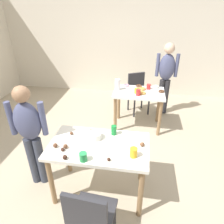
% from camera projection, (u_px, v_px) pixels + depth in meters
% --- Properties ---
extents(ground_plane, '(6.40, 6.40, 0.00)m').
position_uv_depth(ground_plane, '(103.00, 176.00, 2.88)').
color(ground_plane, tan).
extents(wall_back, '(6.40, 0.10, 2.60)m').
position_uv_depth(wall_back, '(127.00, 43.00, 5.03)').
color(wall_back, beige).
rests_on(wall_back, ground_plane).
extents(dining_table_near, '(1.16, 0.68, 0.75)m').
position_uv_depth(dining_table_near, '(99.00, 152.00, 2.37)').
color(dining_table_near, silver).
rests_on(dining_table_near, ground_plane).
extents(dining_table_far, '(0.93, 0.62, 0.75)m').
position_uv_depth(dining_table_far, '(139.00, 98.00, 3.77)').
color(dining_table_far, white).
rests_on(dining_table_far, ground_plane).
extents(chair_near_table, '(0.43, 0.43, 0.87)m').
position_uv_depth(chair_near_table, '(90.00, 216.00, 1.80)').
color(chair_near_table, '#2D2D33').
rests_on(chair_near_table, ground_plane).
extents(chair_far_table, '(0.54, 0.54, 0.87)m').
position_uv_depth(chair_far_table, '(138.00, 91.00, 4.40)').
color(chair_far_table, '#2D2D33').
rests_on(chair_far_table, ground_plane).
extents(person_girl_near, '(0.46, 0.24, 1.41)m').
position_uv_depth(person_girl_near, '(30.00, 131.00, 2.42)').
color(person_girl_near, '#383D4C').
rests_on(person_girl_near, ground_plane).
extents(person_adult_far, '(0.45, 0.22, 1.52)m').
position_uv_depth(person_adult_far, '(166.00, 73.00, 4.13)').
color(person_adult_far, '#28282D').
rests_on(person_adult_far, ground_plane).
extents(mixing_bowl, '(0.17, 0.17, 0.08)m').
position_uv_depth(mixing_bowl, '(94.00, 136.00, 2.40)').
color(mixing_bowl, white).
rests_on(mixing_bowl, dining_table_near).
extents(soda_can, '(0.07, 0.07, 0.12)m').
position_uv_depth(soda_can, '(114.00, 130.00, 2.47)').
color(soda_can, '#198438').
rests_on(soda_can, dining_table_near).
extents(fork_near, '(0.17, 0.02, 0.01)m').
position_uv_depth(fork_near, '(90.00, 150.00, 2.22)').
color(fork_near, silver).
rests_on(fork_near, dining_table_near).
extents(cup_near_0, '(0.08, 0.08, 0.11)m').
position_uv_depth(cup_near_0, '(134.00, 152.00, 2.11)').
color(cup_near_0, yellow).
rests_on(cup_near_0, dining_table_near).
extents(cup_near_1, '(0.08, 0.08, 0.10)m').
position_uv_depth(cup_near_1, '(83.00, 157.00, 2.06)').
color(cup_near_1, green).
rests_on(cup_near_1, dining_table_near).
extents(cake_ball_0, '(0.04, 0.04, 0.04)m').
position_uv_depth(cake_ball_0, '(109.00, 159.00, 2.07)').
color(cake_ball_0, '#3D2319').
rests_on(cake_ball_0, dining_table_near).
extents(cake_ball_1, '(0.04, 0.04, 0.04)m').
position_uv_depth(cake_ball_1, '(71.00, 133.00, 2.48)').
color(cake_ball_1, brown).
rests_on(cake_ball_1, dining_table_near).
extents(cake_ball_2, '(0.05, 0.05, 0.05)m').
position_uv_depth(cake_ball_2, '(92.00, 130.00, 2.53)').
color(cake_ball_2, brown).
rests_on(cake_ball_2, dining_table_near).
extents(cake_ball_3, '(0.05, 0.05, 0.05)m').
position_uv_depth(cake_ball_3, '(65.00, 157.00, 2.09)').
color(cake_ball_3, '#3D2319').
rests_on(cake_ball_3, dining_table_near).
extents(cake_ball_4, '(0.05, 0.05, 0.05)m').
position_uv_depth(cake_ball_4, '(55.00, 145.00, 2.26)').
color(cake_ball_4, brown).
rests_on(cake_ball_4, dining_table_near).
extents(cake_ball_5, '(0.05, 0.05, 0.05)m').
position_uv_depth(cake_ball_5, '(66.00, 146.00, 2.25)').
color(cake_ball_5, brown).
rests_on(cake_ball_5, dining_table_near).
extents(cake_ball_6, '(0.04, 0.04, 0.04)m').
position_uv_depth(cake_ball_6, '(63.00, 149.00, 2.20)').
color(cake_ball_6, '#3D2319').
rests_on(cake_ball_6, dining_table_near).
extents(cake_ball_7, '(0.05, 0.05, 0.05)m').
position_uv_depth(cake_ball_7, '(142.00, 144.00, 2.28)').
color(cake_ball_7, brown).
rests_on(cake_ball_7, dining_table_near).
extents(pitcher_far, '(0.10, 0.10, 0.21)m').
position_uv_depth(pitcher_far, '(117.00, 85.00, 3.73)').
color(pitcher_far, white).
rests_on(pitcher_far, dining_table_far).
extents(cup_far_0, '(0.08, 0.08, 0.10)m').
position_uv_depth(cup_far_0, '(149.00, 87.00, 3.79)').
color(cup_far_0, red).
rests_on(cup_far_0, dining_table_far).
extents(cup_far_1, '(0.08, 0.08, 0.12)m').
position_uv_depth(cup_far_1, '(138.00, 92.00, 3.52)').
color(cup_far_1, red).
rests_on(cup_far_1, dining_table_far).
extents(cup_far_2, '(0.09, 0.09, 0.09)m').
position_uv_depth(cup_far_2, '(137.00, 91.00, 3.61)').
color(cup_far_2, yellow).
rests_on(cup_far_2, dining_table_far).
extents(donut_far_0, '(0.11, 0.11, 0.03)m').
position_uv_depth(donut_far_0, '(161.00, 91.00, 3.67)').
color(donut_far_0, brown).
rests_on(donut_far_0, dining_table_far).
extents(donut_far_1, '(0.11, 0.11, 0.03)m').
position_uv_depth(donut_far_1, '(126.00, 85.00, 3.94)').
color(donut_far_1, pink).
rests_on(donut_far_1, dining_table_far).
extents(donut_far_2, '(0.13, 0.13, 0.04)m').
position_uv_depth(donut_far_2, '(156.00, 87.00, 3.87)').
color(donut_far_2, white).
rests_on(donut_far_2, dining_table_far).
extents(donut_far_3, '(0.11, 0.11, 0.03)m').
position_uv_depth(donut_far_3, '(139.00, 86.00, 3.91)').
color(donut_far_3, brown).
rests_on(donut_far_3, dining_table_far).
extents(donut_far_4, '(0.13, 0.13, 0.04)m').
position_uv_depth(donut_far_4, '(142.00, 93.00, 3.60)').
color(donut_far_4, gold).
rests_on(donut_far_4, dining_table_far).
extents(donut_far_5, '(0.14, 0.14, 0.04)m').
position_uv_depth(donut_far_5, '(142.00, 89.00, 3.78)').
color(donut_far_5, gold).
rests_on(donut_far_5, dining_table_far).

